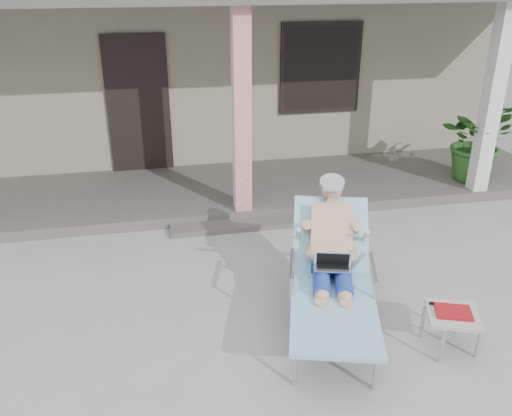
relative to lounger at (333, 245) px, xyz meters
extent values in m
plane|color=#9E9E99|center=(-0.44, 0.25, -0.80)|extent=(60.00, 60.00, 0.00)
cube|color=gray|center=(-0.44, 6.75, 0.70)|extent=(10.00, 5.00, 3.00)
cube|color=black|center=(-1.74, 4.22, 0.40)|extent=(0.95, 0.06, 2.10)
cube|color=black|center=(1.16, 4.22, 0.85)|extent=(1.20, 0.06, 1.30)
cube|color=black|center=(1.16, 4.22, 0.85)|extent=(1.32, 0.05, 1.42)
cube|color=#605B56|center=(-0.44, 3.25, -0.73)|extent=(10.00, 2.00, 0.15)
cube|color=red|center=(-0.44, 2.40, 0.65)|extent=(0.22, 0.22, 2.61)
cube|color=silver|center=(3.06, 2.40, 0.65)|extent=(0.22, 0.22, 2.61)
cube|color=#605B56|center=(-0.44, 2.10, -0.77)|extent=(2.00, 0.30, 0.07)
cylinder|color=#B7B7BC|center=(-0.58, -0.86, -0.61)|extent=(0.04, 0.04, 0.39)
cylinder|color=#B7B7BC|center=(0.04, -1.03, -0.61)|extent=(0.04, 0.04, 0.39)
cylinder|color=#B7B7BC|center=(-0.22, 0.43, -0.61)|extent=(0.04, 0.04, 0.39)
cylinder|color=#B7B7BC|center=(0.41, 0.25, -0.61)|extent=(0.04, 0.04, 0.39)
cube|color=#B7B7BC|center=(-0.14, -0.48, -0.40)|extent=(0.98, 1.40, 0.03)
cube|color=#8ABAD5|center=(-0.14, -0.48, -0.38)|extent=(1.09, 1.47, 0.04)
cube|color=#B7B7BC|center=(0.12, 0.42, -0.16)|extent=(0.79, 0.76, 0.51)
cube|color=#8ABAD5|center=(0.12, 0.42, -0.12)|extent=(0.91, 0.86, 0.58)
cylinder|color=#98989A|center=(0.20, 0.71, 0.34)|extent=(0.32, 0.32, 0.14)
cube|color=silver|center=(-0.01, -0.04, -0.20)|extent=(0.40, 0.33, 0.24)
cube|color=#AAAAA5|center=(0.91, -0.66, -0.45)|extent=(0.57, 0.57, 0.04)
cylinder|color=#B7B7BC|center=(0.74, -0.84, -0.64)|extent=(0.03, 0.03, 0.34)
cylinder|color=#B7B7BC|center=(1.09, -0.84, -0.64)|extent=(0.03, 0.03, 0.34)
cylinder|color=#B7B7BC|center=(0.74, -0.48, -0.64)|extent=(0.03, 0.03, 0.34)
cylinder|color=#B7B7BC|center=(1.09, -0.48, -0.64)|extent=(0.03, 0.03, 0.34)
cube|color=#A31116|center=(0.91, -0.66, -0.42)|extent=(0.37, 0.32, 0.03)
cube|color=black|center=(0.91, -0.55, -0.42)|extent=(0.30, 0.12, 0.03)
imported|color=#26591E|center=(3.21, 2.82, -0.05)|extent=(1.37, 1.29, 1.20)
camera|label=1|loc=(-1.58, -4.21, 2.40)|focal=38.00mm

